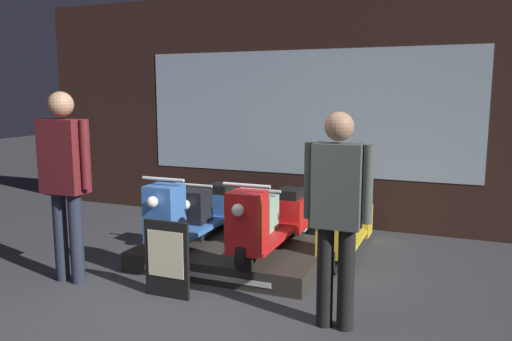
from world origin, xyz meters
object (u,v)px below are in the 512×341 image
scooter_display_left (196,213)px  price_sign_board (167,259)px  scooter_backrow_2 (347,227)px  person_right_browsing (337,206)px  person_left_browsing (65,171)px  scooter_display_right (270,221)px  scooter_backrow_0 (219,215)px  scooter_backrow_1 (279,221)px

scooter_display_left → price_sign_board: scooter_display_left is taller
scooter_backrow_2 → person_right_browsing: 1.94m
person_left_browsing → price_sign_board: (1.09, 0.01, -0.74)m
person_left_browsing → scooter_display_left: bearing=50.8°
scooter_display_right → scooter_backrow_2: size_ratio=1.00×
scooter_display_left → person_left_browsing: person_left_browsing is taller
price_sign_board → person_right_browsing: bearing=-0.6°
scooter_backrow_0 → scooter_backrow_1: (0.80, 0.00, 0.00)m
scooter_backrow_1 → scooter_backrow_2: size_ratio=1.00×
scooter_display_right → scooter_backrow_0: scooter_display_right is taller
price_sign_board → scooter_backrow_2: bearing=55.0°
scooter_backrow_0 → scooter_backrow_1: bearing=0.0°
scooter_display_left → price_sign_board: bearing=-75.8°
scooter_display_left → person_right_browsing: 2.11m
scooter_display_right → scooter_backrow_0: 1.26m
scooter_display_left → scooter_backrow_1: scooter_display_left is taller
scooter_backrow_2 → price_sign_board: size_ratio=2.45×
scooter_backrow_0 → scooter_backrow_2: size_ratio=1.00×
scooter_display_left → scooter_backrow_0: size_ratio=1.00×
person_right_browsing → scooter_display_left: bearing=150.2°
scooter_display_left → scooter_backrow_0: bearing=97.3°
person_left_browsing → scooter_backrow_0: bearing=67.8°
price_sign_board → scooter_backrow_0: bearing=101.2°
scooter_backrow_2 → person_right_browsing: bearing=-81.2°
scooter_display_right → person_right_browsing: size_ratio=1.02×
scooter_display_left → scooter_display_right: bearing=0.0°
scooter_backrow_0 → scooter_backrow_2: same height
scooter_backrow_0 → scooter_backrow_1: same height
scooter_display_left → price_sign_board: (0.26, -1.01, -0.16)m
scooter_backrow_1 → scooter_display_right: bearing=-77.8°
scooter_backrow_0 → scooter_backrow_1: size_ratio=1.00×
scooter_display_left → scooter_backrow_2: size_ratio=1.00×
scooter_backrow_1 → person_right_browsing: person_right_browsing is taller
scooter_backrow_0 → person_right_browsing: 2.69m
scooter_backrow_0 → person_right_browsing: (1.89, -1.80, 0.65)m
scooter_display_right → scooter_backrow_0: size_ratio=1.00×
scooter_backrow_0 → scooter_display_right: bearing=-38.7°
person_left_browsing → price_sign_board: person_left_browsing is taller
scooter_backrow_1 → price_sign_board: 1.84m
person_right_browsing → person_left_browsing: bearing=180.0°
scooter_backrow_0 → scooter_backrow_2: 1.61m
scooter_display_right → scooter_display_left: bearing=180.0°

